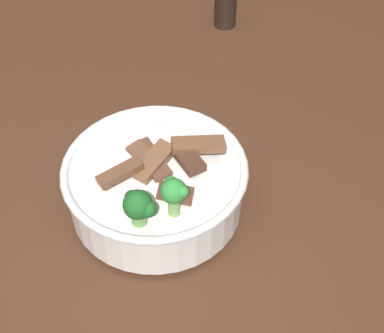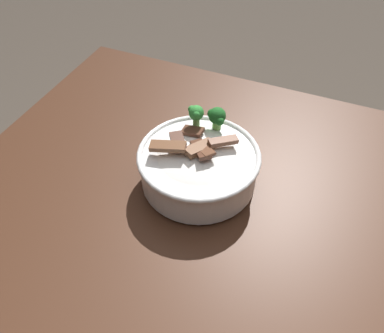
# 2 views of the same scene
# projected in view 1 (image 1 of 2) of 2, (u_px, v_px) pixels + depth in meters

# --- Properties ---
(dining_table) EXTENTS (1.35, 1.06, 0.76)m
(dining_table) POSITION_uv_depth(u_px,v_px,m) (74.00, 186.00, 0.99)
(dining_table) COLOR #472819
(dining_table) RESTS_ON ground
(rice_bowl) EXTENTS (0.26, 0.26, 0.14)m
(rice_bowl) POSITION_uv_depth(u_px,v_px,m) (156.00, 182.00, 0.79)
(rice_bowl) COLOR white
(rice_bowl) RESTS_ON dining_table
(soy_sauce_bottle) EXTENTS (0.04, 0.04, 0.12)m
(soy_sauce_bottle) POSITION_uv_depth(u_px,v_px,m) (226.00, 1.00, 1.13)
(soy_sauce_bottle) COLOR black
(soy_sauce_bottle) RESTS_ON dining_table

